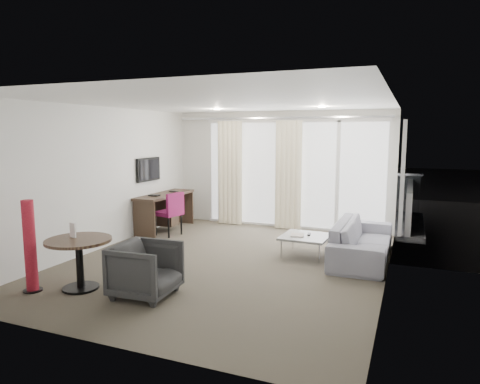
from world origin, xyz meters
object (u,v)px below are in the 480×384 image
at_px(desk, 165,212).
at_px(rattan_chair_b, 363,206).
at_px(tub_armchair, 146,270).
at_px(sofa, 362,240).
at_px(desk_chair, 168,214).
at_px(coffee_table, 305,246).
at_px(red_lamp, 30,246).
at_px(rattan_chair_a, 338,204).
at_px(round_table, 80,264).

relative_size(desk, rattan_chair_b, 2.19).
xyz_separation_m(tub_armchair, sofa, (2.44, 2.79, -0.04)).
height_order(desk_chair, coffee_table, desk_chair).
xyz_separation_m(desk_chair, red_lamp, (-0.02, -3.47, 0.17)).
distance_m(tub_armchair, rattan_chair_b, 6.24).
height_order(coffee_table, rattan_chair_a, rattan_chair_a).
bearing_deg(tub_armchair, desk, 25.60).
relative_size(sofa, rattan_chair_b, 2.81).
bearing_deg(rattan_chair_a, sofa, -51.18).
bearing_deg(rattan_chair_b, desk, -158.72).
bearing_deg(red_lamp, rattan_chair_b, 60.02).
distance_m(desk, tub_armchair, 3.88).
height_order(desk_chair, rattan_chair_a, desk_chair).
xyz_separation_m(desk_chair, sofa, (3.95, -0.24, -0.14)).
bearing_deg(red_lamp, tub_armchair, 15.76).
relative_size(sofa, rattan_chair_a, 2.64).
distance_m(red_lamp, coffee_table, 4.32).
relative_size(red_lamp, tub_armchair, 1.60).
height_order(coffee_table, rattan_chair_b, rattan_chair_b).
xyz_separation_m(coffee_table, rattan_chair_a, (0.04, 3.24, 0.24)).
xyz_separation_m(desk, sofa, (4.26, -0.63, -0.08)).
bearing_deg(red_lamp, desk, 94.43).
height_order(desk, rattan_chair_a, rattan_chair_a).
distance_m(round_table, sofa, 4.49).
bearing_deg(rattan_chair_b, coffee_table, -111.33).
xyz_separation_m(red_lamp, coffee_table, (3.02, 3.05, -0.45)).
distance_m(coffee_table, sofa, 0.97).
bearing_deg(rattan_chair_a, red_lamp, -93.50).
height_order(round_table, sofa, round_table).
relative_size(desk, round_table, 1.95).
xyz_separation_m(tub_armchair, rattan_chair_a, (1.54, 5.86, 0.06)).
xyz_separation_m(desk, desk_chair, (0.31, -0.38, 0.05)).
bearing_deg(coffee_table, round_table, -132.19).
bearing_deg(sofa, rattan_chair_b, 6.09).
bearing_deg(sofa, rattan_chair_a, 16.32).
distance_m(desk, rattan_chair_b, 4.64).
xyz_separation_m(desk, coffee_table, (3.32, -0.80, -0.22)).
bearing_deg(tub_armchair, coffee_table, -32.28).
relative_size(desk_chair, round_table, 1.04).
distance_m(coffee_table, rattan_chair_b, 3.32).
bearing_deg(round_table, desk_chair, 99.50).
bearing_deg(red_lamp, rattan_chair_a, 64.00).
xyz_separation_m(tub_armchair, coffee_table, (1.50, 2.62, -0.18)).
relative_size(coffee_table, rattan_chair_a, 0.95).
relative_size(tub_armchair, sofa, 0.36).
bearing_deg(desk_chair, desk, 142.70).
height_order(red_lamp, sofa, red_lamp).
bearing_deg(desk, coffee_table, -13.60).
relative_size(rattan_chair_a, rattan_chair_b, 1.06).
relative_size(round_table, coffee_table, 1.11).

